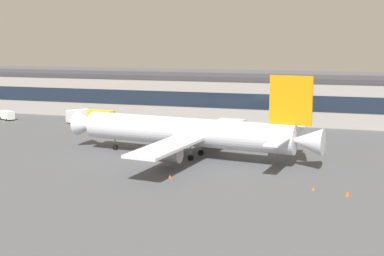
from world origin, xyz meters
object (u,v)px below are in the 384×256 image
at_px(traffic_cone_0, 170,176).
at_px(stair_truck, 78,115).
at_px(traffic_cone_2, 313,188).
at_px(airliner, 190,132).
at_px(crew_van, 7,115).
at_px(traffic_cone_1, 347,194).
at_px(catering_truck, 101,117).

bearing_deg(traffic_cone_0, stair_truck, 132.57).
height_order(stair_truck, traffic_cone_2, stair_truck).
bearing_deg(airliner, crew_van, 154.77).
bearing_deg(traffic_cone_0, traffic_cone_1, -3.70).
height_order(traffic_cone_0, traffic_cone_1, traffic_cone_1).
relative_size(airliner, stair_truck, 8.20).
distance_m(stair_truck, traffic_cone_1, 86.10).
relative_size(crew_van, stair_truck, 0.90).
relative_size(traffic_cone_0, traffic_cone_2, 1.10).
relative_size(airliner, traffic_cone_1, 73.07).
relative_size(catering_truck, traffic_cone_2, 13.23).
bearing_deg(traffic_cone_1, catering_truck, 143.94).
xyz_separation_m(crew_van, traffic_cone_1, (92.55, -47.11, -1.11)).
height_order(airliner, traffic_cone_1, airliner).
xyz_separation_m(airliner, traffic_cone_2, (24.19, -15.64, -4.66)).
bearing_deg(traffic_cone_2, airliner, 147.11).
bearing_deg(airliner, stair_truck, 142.94).
xyz_separation_m(catering_truck, traffic_cone_1, (62.34, -45.40, -1.94)).
relative_size(catering_truck, traffic_cone_1, 10.77).
bearing_deg(stair_truck, crew_van, -175.55).
bearing_deg(crew_van, catering_truck, -3.24).
relative_size(airliner, crew_van, 9.09).
bearing_deg(crew_van, traffic_cone_1, -26.98).
distance_m(airliner, crew_van, 70.22).
bearing_deg(catering_truck, crew_van, 176.76).
relative_size(stair_truck, traffic_cone_1, 8.91).
height_order(catering_truck, traffic_cone_1, catering_truck).
height_order(catering_truck, stair_truck, catering_truck).
relative_size(catering_truck, traffic_cone_0, 12.03).
xyz_separation_m(airliner, catering_truck, (-33.24, 28.18, -2.65)).
height_order(crew_van, traffic_cone_0, crew_van).
relative_size(airliner, catering_truck, 6.78).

